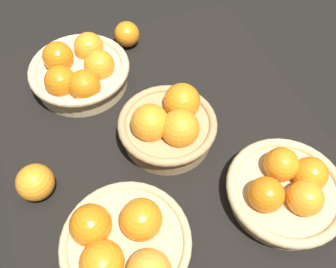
{
  "coord_description": "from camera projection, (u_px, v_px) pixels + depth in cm",
  "views": [
    {
      "loc": [
        44.18,
        -15.55,
        70.97
      ],
      "look_at": [
        1.77,
        0.14,
        7.0
      ],
      "focal_mm": 37.82,
      "sensor_mm": 36.0,
      "label": 1
    }
  ],
  "objects": [
    {
      "name": "loose_orange_front_gap",
      "position": [
        35.0,
        182.0,
        0.72
      ],
      "size": [
        7.69,
        7.69,
        7.69
      ],
      "primitive_type": "sphere",
      "color": "orange",
      "rests_on": "market_tray"
    },
    {
      "name": "loose_orange_back_gap",
      "position": [
        127.0,
        34.0,
        0.99
      ],
      "size": [
        7.06,
        7.06,
        7.06
      ],
      "primitive_type": "sphere",
      "color": "orange",
      "rests_on": "market_tray"
    },
    {
      "name": "basket_far_right",
      "position": [
        287.0,
        189.0,
        0.71
      ],
      "size": [
        24.16,
        24.16,
        9.78
      ],
      "color": "tan",
      "rests_on": "market_tray"
    },
    {
      "name": "basket_near_left",
      "position": [
        80.0,
        71.0,
        0.89
      ],
      "size": [
        25.24,
        25.24,
        11.28
      ],
      "color": "#D3BC8C",
      "rests_on": "market_tray"
    },
    {
      "name": "basket_center",
      "position": [
        168.0,
        124.0,
        0.79
      ],
      "size": [
        22.14,
        22.14,
        11.66
      ],
      "color": "tan",
      "rests_on": "market_tray"
    },
    {
      "name": "basket_near_right",
      "position": [
        124.0,
        244.0,
        0.64
      ],
      "size": [
        24.29,
        24.29,
        10.49
      ],
      "color": "tan",
      "rests_on": "market_tray"
    },
    {
      "name": "market_tray",
      "position": [
        165.0,
        142.0,
        0.84
      ],
      "size": [
        84.0,
        72.0,
        3.0
      ],
      "primitive_type": "cube",
      "color": "black",
      "rests_on": "ground"
    }
  ]
}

